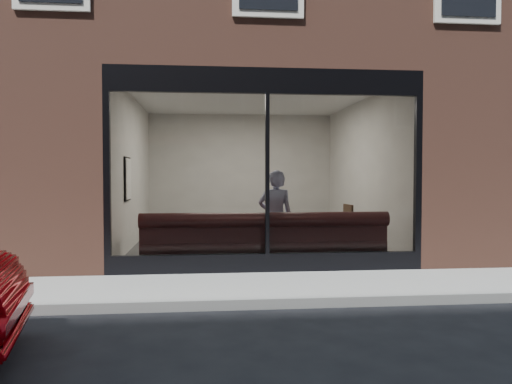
{
  "coord_description": "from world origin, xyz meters",
  "views": [
    {
      "loc": [
        -0.95,
        -5.7,
        1.54
      ],
      "look_at": [
        -0.14,
        2.4,
        1.26
      ],
      "focal_mm": 35.0,
      "sensor_mm": 36.0,
      "label": 1
    }
  ],
  "objects": [
    {
      "name": "storefront_mullion",
      "position": [
        0.0,
        2.05,
        1.55
      ],
      "size": [
        0.06,
        0.1,
        2.5
      ],
      "primitive_type": "cube",
      "color": "black",
      "rests_on": "storefront_kick"
    },
    {
      "name": "cafe_wall_back",
      "position": [
        0.0,
        7.99,
        1.6
      ],
      "size": [
        5.0,
        0.0,
        5.0
      ],
      "primitive_type": "plane",
      "rotation": [
        1.57,
        0.0,
        0.0
      ],
      "color": "beige",
      "rests_on": "ground"
    },
    {
      "name": "kerb_near",
      "position": [
        0.0,
        -0.05,
        0.06
      ],
      "size": [
        40.0,
        0.1,
        0.12
      ],
      "primitive_type": "cube",
      "color": "gray",
      "rests_on": "ground"
    },
    {
      "name": "ground",
      "position": [
        0.0,
        0.0,
        0.0
      ],
      "size": [
        120.0,
        120.0,
        0.0
      ],
      "primitive_type": "plane",
      "color": "black",
      "rests_on": "ground"
    },
    {
      "name": "storefront_kick",
      "position": [
        0.0,
        2.05,
        0.15
      ],
      "size": [
        5.0,
        0.1,
        0.3
      ],
      "primitive_type": "cube",
      "color": "black",
      "rests_on": "ground"
    },
    {
      "name": "host_building_pier_right",
      "position": [
        3.75,
        8.0,
        1.6
      ],
      "size": [
        2.5,
        12.0,
        3.2
      ],
      "primitive_type": "cube",
      "color": "brown",
      "rests_on": "ground"
    },
    {
      "name": "wall_poster",
      "position": [
        -2.45,
        4.13,
        1.46
      ],
      "size": [
        0.02,
        0.59,
        0.78
      ],
      "primitive_type": "cube",
      "color": "white",
      "rests_on": "cafe_wall_left"
    },
    {
      "name": "cafe_wall_left",
      "position": [
        -2.49,
        5.0,
        1.6
      ],
      "size": [
        0.0,
        6.0,
        6.0
      ],
      "primitive_type": "plane",
      "rotation": [
        1.57,
        0.0,
        1.57
      ],
      "color": "beige",
      "rests_on": "ground"
    },
    {
      "name": "cafe_wall_right",
      "position": [
        2.49,
        5.0,
        1.6
      ],
      "size": [
        0.0,
        6.0,
        6.0
      ],
      "primitive_type": "plane",
      "rotation": [
        1.57,
        0.0,
        -1.57
      ],
      "color": "beige",
      "rests_on": "ground"
    },
    {
      "name": "banquette",
      "position": [
        0.0,
        2.45,
        0.23
      ],
      "size": [
        4.0,
        0.55,
        0.45
      ],
      "primitive_type": "cube",
      "color": "#371415",
      "rests_on": "cafe_floor"
    },
    {
      "name": "cafe_table_left",
      "position": [
        -1.75,
        3.38,
        0.74
      ],
      "size": [
        0.67,
        0.67,
        0.04
      ],
      "primitive_type": "cube",
      "rotation": [
        0.0,
        0.0,
        -0.04
      ],
      "color": "black",
      "rests_on": "cafe_floor"
    },
    {
      "name": "sidewalk_near",
      "position": [
        0.0,
        1.0,
        0.01
      ],
      "size": [
        40.0,
        2.0,
        0.01
      ],
      "primitive_type": "cube",
      "color": "gray",
      "rests_on": "ground"
    },
    {
      "name": "storefront_header",
      "position": [
        0.0,
        2.05,
        3.0
      ],
      "size": [
        5.0,
        0.1,
        0.4
      ],
      "primitive_type": "cube",
      "color": "black",
      "rests_on": "host_building_upper"
    },
    {
      "name": "cafe_floor",
      "position": [
        0.0,
        5.0,
        0.02
      ],
      "size": [
        6.0,
        6.0,
        0.0
      ],
      "primitive_type": "plane",
      "color": "#2D2D30",
      "rests_on": "ground"
    },
    {
      "name": "person",
      "position": [
        0.22,
        2.69,
        0.81
      ],
      "size": [
        0.6,
        0.41,
        1.62
      ],
      "primitive_type": "imported",
      "rotation": [
        0.0,
        0.0,
        3.11
      ],
      "color": "#ADB5E1",
      "rests_on": "cafe_floor"
    },
    {
      "name": "host_building_pier_left",
      "position": [
        -3.75,
        8.0,
        1.6
      ],
      "size": [
        2.5,
        12.0,
        3.2
      ],
      "primitive_type": "cube",
      "color": "brown",
      "rests_on": "ground"
    },
    {
      "name": "cafe_table_right",
      "position": [
        1.12,
        3.02,
        0.74
      ],
      "size": [
        0.59,
        0.59,
        0.04
      ],
      "primitive_type": "cube",
      "rotation": [
        0.0,
        0.0,
        -0.07
      ],
      "color": "black",
      "rests_on": "cafe_floor"
    },
    {
      "name": "cafe_chair_right",
      "position": [
        1.67,
        3.94,
        0.24
      ],
      "size": [
        0.49,
        0.49,
        0.04
      ],
      "primitive_type": "cube",
      "rotation": [
        0.0,
        0.0,
        3.23
      ],
      "color": "black",
      "rests_on": "cafe_floor"
    },
    {
      "name": "cafe_ceiling",
      "position": [
        0.0,
        5.0,
        3.19
      ],
      "size": [
        6.0,
        6.0,
        0.0
      ],
      "primitive_type": "plane",
      "rotation": [
        3.14,
        0.0,
        0.0
      ],
      "color": "white",
      "rests_on": "host_building_upper"
    },
    {
      "name": "storefront_glass",
      "position": [
        0.0,
        2.02,
        1.55
      ],
      "size": [
        4.8,
        0.0,
        4.8
      ],
      "primitive_type": "plane",
      "rotation": [
        1.57,
        0.0,
        0.0
      ],
      "color": "white",
      "rests_on": "storefront_kick"
    },
    {
      "name": "host_building_backfill",
      "position": [
        0.0,
        11.0,
        1.6
      ],
      "size": [
        5.0,
        6.0,
        3.2
      ],
      "primitive_type": "cube",
      "color": "brown",
      "rests_on": "ground"
    }
  ]
}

